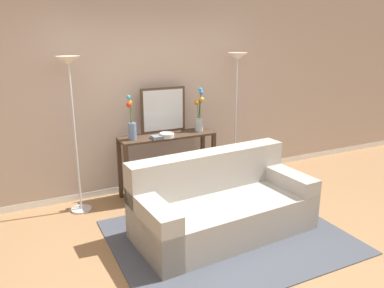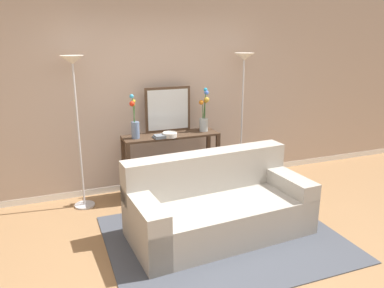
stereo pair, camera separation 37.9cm
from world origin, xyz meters
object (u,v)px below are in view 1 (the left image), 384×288
(couch, at_px, (221,206))
(fruit_bowl, at_px, (167,135))
(floor_lamp_left, at_px, (71,92))
(vase_tall_flowers, at_px, (132,124))
(book_row_under_console, at_px, (140,195))
(console_table, at_px, (167,154))
(vase_short_flowers, at_px, (199,116))
(floor_lamp_right, at_px, (237,82))
(wall_mirror, at_px, (163,110))
(book_stack, at_px, (158,137))

(couch, bearing_deg, fruit_bowl, 99.97)
(floor_lamp_left, relative_size, fruit_bowl, 9.95)
(couch, relative_size, vase_tall_flowers, 3.51)
(vase_tall_flowers, distance_m, book_row_under_console, 1.01)
(vase_tall_flowers, relative_size, fruit_bowl, 3.01)
(fruit_bowl, bearing_deg, couch, -80.03)
(couch, bearing_deg, console_table, 96.49)
(couch, height_order, console_table, couch)
(floor_lamp_left, distance_m, vase_tall_flowers, 0.85)
(console_table, distance_m, vase_short_flowers, 0.69)
(console_table, distance_m, floor_lamp_right, 1.42)
(wall_mirror, relative_size, fruit_bowl, 3.32)
(couch, height_order, book_stack, book_stack)
(console_table, bearing_deg, fruit_bowl, -114.51)
(vase_short_flowers, bearing_deg, book_row_under_console, -179.03)
(floor_lamp_right, bearing_deg, book_row_under_console, -179.99)
(vase_tall_flowers, bearing_deg, vase_short_flowers, 1.88)
(wall_mirror, height_order, book_row_under_console, wall_mirror)
(couch, xyz_separation_m, vase_short_flowers, (0.36, 1.26, 0.77))
(console_table, height_order, floor_lamp_right, floor_lamp_right)
(floor_lamp_right, distance_m, vase_short_flowers, 0.73)
(wall_mirror, distance_m, book_stack, 0.45)
(vase_tall_flowers, bearing_deg, book_row_under_console, 11.58)
(floor_lamp_left, relative_size, wall_mirror, 3.00)
(wall_mirror, bearing_deg, couch, -84.86)
(floor_lamp_right, distance_m, fruit_bowl, 1.31)
(book_stack, bearing_deg, console_table, 34.09)
(fruit_bowl, bearing_deg, book_stack, -179.93)
(floor_lamp_left, xyz_separation_m, book_stack, (1.03, -0.12, -0.64))
(book_stack, height_order, book_row_under_console, book_stack)
(couch, xyz_separation_m, floor_lamp_right, (0.95, 1.24, 1.20))
(wall_mirror, bearing_deg, book_stack, -124.76)
(couch, distance_m, floor_lamp_right, 1.97)
(couch, xyz_separation_m, fruit_bowl, (-0.20, 1.12, 0.58))
(floor_lamp_left, xyz_separation_m, book_row_under_console, (0.79, -0.00, -1.47))
(floor_lamp_right, bearing_deg, vase_tall_flowers, -179.37)
(couch, height_order, floor_lamp_left, floor_lamp_left)
(console_table, relative_size, floor_lamp_right, 0.68)
(floor_lamp_right, relative_size, vase_short_flowers, 3.18)
(couch, bearing_deg, book_stack, 106.02)
(couch, xyz_separation_m, book_row_under_console, (-0.55, 1.24, -0.25))
(book_stack, bearing_deg, floor_lamp_right, 5.52)
(console_table, bearing_deg, book_stack, -145.91)
(vase_short_flowers, bearing_deg, console_table, -178.22)
(floor_lamp_left, distance_m, book_stack, 1.22)
(console_table, xyz_separation_m, wall_mirror, (0.02, 0.16, 0.58))
(floor_lamp_right, distance_m, wall_mirror, 1.14)
(wall_mirror, xyz_separation_m, fruit_bowl, (-0.07, -0.28, -0.28))
(couch, relative_size, wall_mirror, 3.18)
(book_stack, bearing_deg, fruit_bowl, 0.07)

